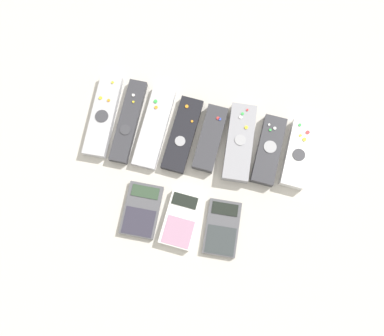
{
  "coord_description": "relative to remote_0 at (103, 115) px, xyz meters",
  "views": [
    {
      "loc": [
        0.04,
        -0.15,
        0.84
      ],
      "look_at": [
        0.0,
        0.04,
        0.01
      ],
      "focal_mm": 35.0,
      "sensor_mm": 36.0,
      "label": 1
    }
  ],
  "objects": [
    {
      "name": "ground_plane",
      "position": [
        0.23,
        -0.12,
        -0.01
      ],
      "size": [
        3.0,
        3.0,
        0.0
      ],
      "primitive_type": "plane",
      "color": "beige"
    },
    {
      "name": "remote_0",
      "position": [
        0.0,
        0.0,
        0.0
      ],
      "size": [
        0.06,
        0.2,
        0.02
      ],
      "rotation": [
        0.0,
        0.0,
        0.04
      ],
      "color": "#B7B7BC",
      "rests_on": "ground_plane"
    },
    {
      "name": "remote_1",
      "position": [
        0.06,
        -0.0,
        -0.0
      ],
      "size": [
        0.04,
        0.2,
        0.02
      ],
      "rotation": [
        0.0,
        0.0,
        0.0
      ],
      "color": "#333338",
      "rests_on": "ground_plane"
    },
    {
      "name": "remote_2",
      "position": [
        0.12,
        -0.0,
        -0.0
      ],
      "size": [
        0.06,
        0.2,
        0.02
      ],
      "rotation": [
        0.0,
        0.0,
        -0.03
      ],
      "color": "#B7B7BC",
      "rests_on": "ground_plane"
    },
    {
      "name": "remote_3",
      "position": [
        0.19,
        -0.01,
        -0.0
      ],
      "size": [
        0.06,
        0.18,
        0.02
      ],
      "rotation": [
        0.0,
        0.0,
        -0.06
      ],
      "color": "black",
      "rests_on": "ground_plane"
    },
    {
      "name": "remote_4",
      "position": [
        0.26,
        -0.0,
        0.0
      ],
      "size": [
        0.06,
        0.16,
        0.02
      ],
      "rotation": [
        0.0,
        0.0,
        -0.05
      ],
      "color": "#333338",
      "rests_on": "ground_plane"
    },
    {
      "name": "remote_5",
      "position": [
        0.33,
        0.0,
        0.0
      ],
      "size": [
        0.07,
        0.18,
        0.03
      ],
      "rotation": [
        0.0,
        0.0,
        0.06
      ],
      "color": "gray",
      "rests_on": "ground_plane"
    },
    {
      "name": "remote_6",
      "position": [
        0.39,
        -0.0,
        0.0
      ],
      "size": [
        0.06,
        0.16,
        0.02
      ],
      "rotation": [
        0.0,
        0.0,
        -0.05
      ],
      "color": "#333338",
      "rests_on": "ground_plane"
    },
    {
      "name": "remote_7",
      "position": [
        0.46,
        0.0,
        0.0
      ],
      "size": [
        0.06,
        0.16,
        0.03
      ],
      "rotation": [
        0.0,
        0.0,
        -0.05
      ],
      "color": "white",
      "rests_on": "ground_plane"
    },
    {
      "name": "calculator_0",
      "position": [
        0.14,
        -0.2,
        -0.0
      ],
      "size": [
        0.08,
        0.12,
        0.01
      ],
      "rotation": [
        0.0,
        0.0,
        0.02
      ],
      "color": "#4C4C51",
      "rests_on": "ground_plane"
    },
    {
      "name": "calculator_1",
      "position": [
        0.23,
        -0.2,
        -0.0
      ],
      "size": [
        0.08,
        0.13,
        0.02
      ],
      "rotation": [
        0.0,
        0.0,
        -0.06
      ],
      "color": "silver",
      "rests_on": "ground_plane"
    },
    {
      "name": "calculator_2",
      "position": [
        0.32,
        -0.2,
        -0.0
      ],
      "size": [
        0.08,
        0.12,
        0.01
      ],
      "rotation": [
        0.0,
        0.0,
        0.05
      ],
      "color": "#4C4C51",
      "rests_on": "ground_plane"
    }
  ]
}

